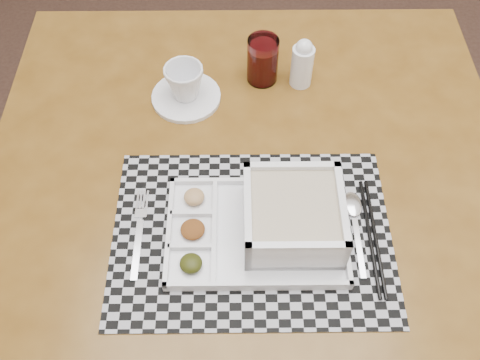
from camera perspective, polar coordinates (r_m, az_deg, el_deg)
name	(u,v)px	position (r m, az deg, el deg)	size (l,w,h in m)	color
floor	(455,328)	(1.86, 21.97, -14.39)	(5.00, 5.00, 0.00)	#301D18
dining_table	(249,203)	(1.11, 0.93, -2.45)	(1.07, 1.07, 0.78)	#51320E
placemat	(252,234)	(0.97, 1.27, -5.81)	(0.50, 0.36, 0.00)	#9999A0
serving_tray	(281,221)	(0.95, 4.39, -4.40)	(0.32, 0.23, 0.09)	white
fork	(139,231)	(0.99, -10.73, -5.38)	(0.02, 0.19, 0.00)	silver
spoon	(353,210)	(1.02, 12.00, -3.20)	(0.04, 0.18, 0.01)	silver
chopsticks	(373,237)	(0.99, 13.96, -5.88)	(0.02, 0.24, 0.01)	black
saucer	(186,97)	(1.18, -5.75, 8.82)	(0.15, 0.15, 0.01)	white
cup	(185,82)	(1.15, -5.94, 10.33)	(0.08, 0.08, 0.08)	white
juice_glass	(263,61)	(1.19, 2.42, 12.52)	(0.07, 0.07, 0.11)	white
creamer_bottle	(302,63)	(1.18, 6.65, 12.27)	(0.05, 0.05, 0.12)	white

